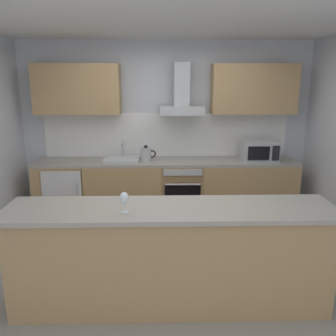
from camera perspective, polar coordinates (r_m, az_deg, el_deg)
name	(u,v)px	position (r m, az deg, el deg)	size (l,w,h in m)	color
ground	(169,273)	(3.95, 0.17, -16.87)	(5.30, 4.69, 0.02)	gray
ceiling	(169,15)	(3.43, 0.20, 23.95)	(5.30, 4.69, 0.02)	white
wall_back	(166,129)	(5.34, -0.37, 6.37)	(5.30, 0.12, 2.60)	silver
backsplash_tile	(166,135)	(5.28, -0.35, 5.51)	(3.65, 0.02, 0.66)	white
counter_back	(166,190)	(5.16, -0.28, -3.61)	(3.78, 0.60, 0.90)	tan
counter_island	(171,257)	(3.22, 0.47, -14.45)	(2.90, 0.64, 0.96)	tan
upper_cabinets	(166,89)	(5.06, -0.33, 12.87)	(3.73, 0.32, 0.70)	tan
oven	(181,190)	(5.14, 2.22, -3.57)	(0.60, 0.62, 0.80)	slate
refrigerator	(68,193)	(5.32, -16.23, -3.93)	(0.58, 0.60, 0.85)	white
microwave	(259,151)	(5.16, 14.82, 2.79)	(0.50, 0.38, 0.30)	#B7BABC
sink	(122,159)	(5.05, -7.61, 1.49)	(0.50, 0.40, 0.26)	silver
kettle	(146,154)	(4.96, -3.65, 2.28)	(0.29, 0.15, 0.24)	#B7BABC
range_hood	(182,98)	(5.03, 2.27, 11.45)	(0.62, 0.45, 0.72)	#B7BABC
wine_glass	(124,199)	(2.88, -7.23, -5.03)	(0.08, 0.08, 0.18)	silver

